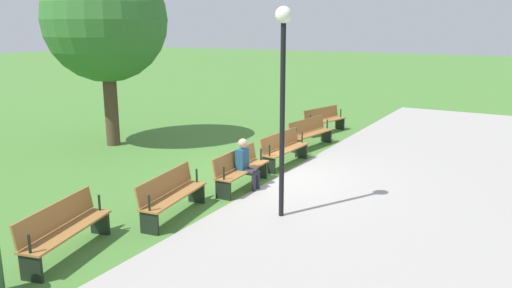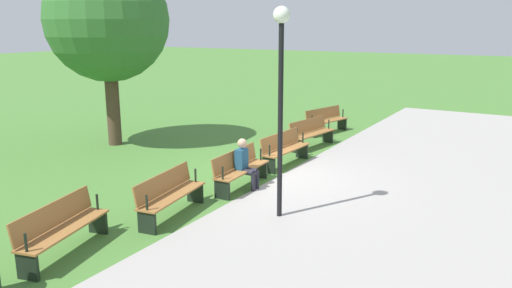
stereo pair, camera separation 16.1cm
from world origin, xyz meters
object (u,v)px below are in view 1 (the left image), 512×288
tree_1 (105,21)px  bench_0 (324,120)px  bench_3 (240,168)px  bench_5 (64,228)px  bench_2 (284,148)px  lamp_post (283,75)px  person_seated (246,162)px  bench_1 (310,132)px  bench_4 (171,194)px

tree_1 → bench_0: bearing=134.7°
bench_0 → tree_1: (5.13, -5.18, 3.43)m
bench_3 → bench_5: bearing=-11.2°
bench_3 → tree_1: 6.97m
bench_2 → lamp_post: 4.47m
bench_5 → person_seated: size_ratio=1.66×
bench_1 → bench_0: bearing=-160.3°
bench_4 → bench_1: bearing=171.5°
bench_0 → bench_5: size_ratio=1.00×
bench_1 → lamp_post: lamp_post is taller
bench_2 → bench_4: size_ratio=0.99×
tree_1 → lamp_post: bearing=69.7°
bench_3 → bench_4: 2.28m
bench_2 → person_seated: bearing=6.5°
bench_1 → bench_4: (6.81, 0.00, 0.00)m
bench_0 → bench_2: size_ratio=1.02×
person_seated → lamp_post: size_ratio=0.29×
person_seated → lamp_post: bearing=50.4°
bench_1 → person_seated: (4.53, 0.37, 0.16)m
bench_2 → bench_3: same height
person_seated → tree_1: 7.02m
bench_2 → tree_1: 6.80m
bench_5 → tree_1: (-6.15, -5.18, 3.43)m
bench_4 → tree_1: tree_1 is taller
bench_3 → person_seated: 0.21m
lamp_post → bench_5: bearing=-34.6°
person_seated → bench_2: bearing=-179.2°
bench_2 → bench_0: bearing=-168.8°
bench_2 → bench_3: 2.28m
bench_2 → bench_3: bearing=2.8°
bench_0 → bench_5: 11.28m
bench_2 → bench_4: bearing=0.0°
bench_0 → bench_4: bearing=16.9°
bench_2 → person_seated: (2.27, 0.14, 0.16)m
tree_1 → bench_2: bearing=96.1°
person_seated → tree_1: (-1.64, -5.99, 3.27)m
bench_1 → lamp_post: (5.67, 1.89, 2.37)m
bench_5 → lamp_post: bearing=131.3°
bench_1 → person_seated: size_ratio=1.66×
person_seated → tree_1: tree_1 is taller
bench_5 → tree_1: bearing=-154.0°
bench_1 → bench_4: 6.81m
bench_0 → lamp_post: lamp_post is taller
bench_0 → bench_3: bearing=19.7°
bench_2 → bench_5: bearing=-2.8°
bench_1 → bench_3: same height
bench_0 → bench_3: (6.78, 0.66, 0.00)m
bench_3 → person_seated: size_ratio=1.63×
bench_4 → tree_1: bearing=-133.3°
bench_0 → bench_2: same height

